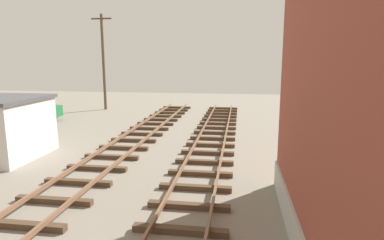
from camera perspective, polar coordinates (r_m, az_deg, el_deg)
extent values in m
cube|color=#4C3826|center=(8.88, -2.08, -18.74)|extent=(2.50, 0.24, 0.18)
cube|color=#4C3826|center=(10.13, -0.57, -14.81)|extent=(2.50, 0.24, 0.18)
cube|color=#4C3826|center=(11.43, 0.57, -11.76)|extent=(2.50, 0.24, 0.18)
cube|color=#4C3826|center=(12.76, 1.45, -9.33)|extent=(2.50, 0.24, 0.18)
cube|color=#4C3826|center=(14.11, 2.16, -7.36)|extent=(2.50, 0.24, 0.18)
cube|color=#4C3826|center=(15.48, 2.74, -5.74)|extent=(2.50, 0.24, 0.18)
cube|color=#4C3826|center=(16.85, 3.22, -4.38)|extent=(2.50, 0.24, 0.18)
cube|color=#4C3826|center=(18.24, 3.63, -3.23)|extent=(2.50, 0.24, 0.18)
cube|color=#4C3826|center=(19.63, 3.98, -2.23)|extent=(2.50, 0.24, 0.18)
cube|color=#4C3826|center=(21.03, 4.28, -1.38)|extent=(2.50, 0.24, 0.18)
cube|color=#4C3826|center=(22.44, 4.54, -0.62)|extent=(2.50, 0.24, 0.18)
cube|color=#4C3826|center=(23.84, 4.78, 0.04)|extent=(2.50, 0.24, 0.18)
cube|color=#4C3826|center=(25.25, 4.98, 0.63)|extent=(2.50, 0.24, 0.18)
cube|color=#4C3826|center=(26.67, 5.17, 1.16)|extent=(2.50, 0.24, 0.18)
cube|color=#4C3826|center=(28.08, 5.33, 1.63)|extent=(2.50, 0.24, 0.18)
cube|color=#4C3826|center=(29.50, 5.48, 2.06)|extent=(2.50, 0.24, 0.18)
cube|color=#4C3826|center=(10.17, -27.64, -15.99)|extent=(2.50, 0.24, 0.18)
cube|color=#4C3826|center=(11.34, -22.95, -12.84)|extent=(2.50, 0.24, 0.18)
cube|color=#4C3826|center=(12.59, -19.25, -10.23)|extent=(2.50, 0.24, 0.18)
cube|color=#4C3826|center=(13.90, -16.28, -8.08)|extent=(2.50, 0.24, 0.18)
cube|color=#4C3826|center=(15.26, -13.85, -6.28)|extent=(2.50, 0.24, 0.18)
cube|color=#4C3826|center=(16.65, -11.84, -4.78)|extent=(2.50, 0.24, 0.18)
cube|color=#4C3826|center=(18.08, -10.15, -3.50)|extent=(2.50, 0.24, 0.18)
cube|color=#4C3826|center=(19.52, -8.71, -2.41)|extent=(2.50, 0.24, 0.18)
cube|color=#4C3826|center=(20.98, -7.47, -1.47)|extent=(2.50, 0.24, 0.18)
cube|color=#4C3826|center=(22.45, -6.40, -0.65)|extent=(2.50, 0.24, 0.18)
cube|color=#4C3826|center=(23.93, -5.46, 0.07)|extent=(2.50, 0.24, 0.18)
cube|color=#4C3826|center=(25.42, -4.62, 0.70)|extent=(2.50, 0.24, 0.18)
cube|color=#4C3826|center=(26.92, -3.88, 1.27)|extent=(2.50, 0.24, 0.18)
cube|color=#4C3826|center=(28.43, -3.22, 1.77)|extent=(2.50, 0.24, 0.18)
cube|color=#4C3826|center=(29.94, -2.63, 2.22)|extent=(2.50, 0.24, 0.18)
cube|color=silver|center=(16.99, -29.70, -1.46)|extent=(2.80, 3.60, 2.60)
cube|color=#4C4C51|center=(16.79, -30.13, 3.15)|extent=(3.00, 3.80, 0.16)
cube|color=#1E6B38|center=(26.37, -26.55, 1.36)|extent=(4.20, 1.80, 0.80)
cube|color=#1E232D|center=(26.28, -26.68, 2.91)|extent=(2.31, 1.66, 0.64)
cylinder|color=black|center=(26.46, -23.06, 0.78)|extent=(0.64, 0.24, 0.64)
cylinder|color=black|center=(24.97, -25.19, 0.08)|extent=(0.64, 0.24, 0.64)
cylinder|color=black|center=(27.91, -27.64, 0.88)|extent=(0.64, 0.24, 0.64)
cylinder|color=black|center=(26.49, -29.89, 0.22)|extent=(0.64, 0.24, 0.64)
cylinder|color=black|center=(31.12, -30.39, 1.52)|extent=(0.64, 0.24, 0.64)
cylinder|color=brown|center=(30.03, -15.20, 9.62)|extent=(0.24, 0.24, 8.25)
cube|color=#4C3D2D|center=(30.22, -15.55, 16.70)|extent=(1.80, 0.12, 0.12)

